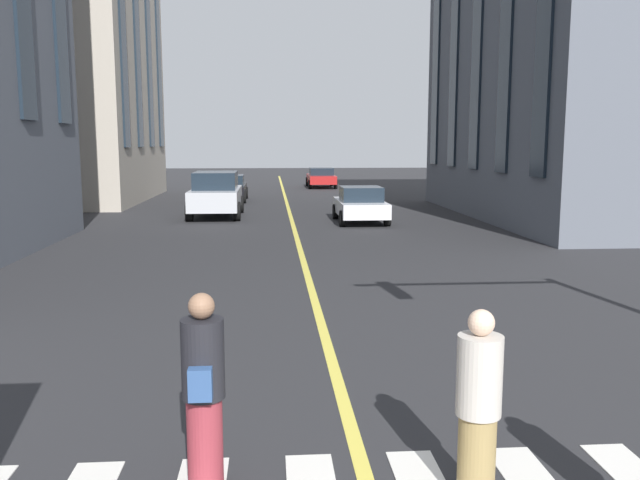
# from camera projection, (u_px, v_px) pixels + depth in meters

# --- Properties ---
(lane_centre_line) EXTENTS (80.00, 0.16, 0.01)m
(lane_centre_line) POSITION_uv_depth(u_px,v_px,m) (296.00, 235.00, 22.11)
(lane_centre_line) COLOR #D8C64C
(lane_centre_line) RESTS_ON ground_plane
(car_black_near) EXTENTS (4.40, 1.95, 1.37)m
(car_black_near) POSITION_uv_depth(u_px,v_px,m) (229.00, 188.00, 35.09)
(car_black_near) COLOR black
(car_black_near) RESTS_ON ground_plane
(car_red_parked_a) EXTENTS (4.40, 1.95, 1.37)m
(car_red_parked_a) POSITION_uv_depth(u_px,v_px,m) (321.00, 177.00, 45.65)
(car_red_parked_a) COLOR #B21E1E
(car_red_parked_a) RESTS_ON ground_plane
(car_white_far) EXTENTS (3.90, 1.89, 1.40)m
(car_white_far) POSITION_uv_depth(u_px,v_px,m) (360.00, 204.00, 25.53)
(car_white_far) COLOR silver
(car_white_far) RESTS_ON ground_plane
(car_silver_parked_b) EXTENTS (4.70, 2.14, 1.88)m
(car_silver_parked_b) POSITION_uv_depth(u_px,v_px,m) (216.00, 194.00, 27.44)
(car_silver_parked_b) COLOR #B7BABF
(car_silver_parked_b) RESTS_ON ground_plane
(pedestrian_companion) EXTENTS (0.50, 0.38, 1.78)m
(pedestrian_companion) POSITION_uv_depth(u_px,v_px,m) (204.00, 391.00, 5.80)
(pedestrian_companion) COLOR maroon
(pedestrian_companion) RESTS_ON ground_plane
(pedestrian_far) EXTENTS (0.38, 0.38, 1.71)m
(pedestrian_far) POSITION_uv_depth(u_px,v_px,m) (478.00, 409.00, 5.52)
(pedestrian_far) COLOR #997F4C
(pedestrian_far) RESTS_ON ground_plane
(building_right_near) EXTENTS (16.44, 10.42, 14.35)m
(building_right_near) POSITION_uv_depth(u_px,v_px,m) (603.00, 40.00, 26.58)
(building_right_near) COLOR #565B66
(building_right_near) RESTS_ON ground_plane
(building_left_far) EXTENTS (13.15, 8.14, 20.44)m
(building_left_far) POSITION_uv_depth(u_px,v_px,m) (62.00, 4.00, 34.09)
(building_left_far) COLOR #A89E8E
(building_left_far) RESTS_ON ground_plane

